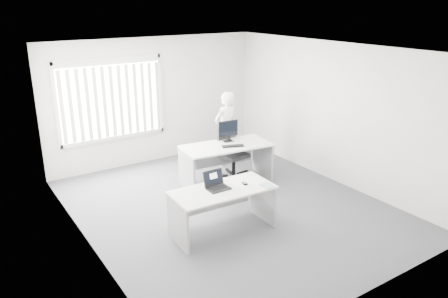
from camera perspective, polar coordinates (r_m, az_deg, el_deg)
ground at (r=7.98m, az=0.66°, el=-7.52°), size 6.00×6.00×0.00m
wall_back at (r=10.00m, az=-9.07°, el=6.27°), size 5.00×0.02×2.80m
wall_front at (r=5.41m, az=18.95°, el=-5.68°), size 5.00×0.02×2.80m
wall_left at (r=6.47m, az=-17.95°, el=-1.52°), size 0.02×6.00×2.80m
wall_right at (r=9.06m, az=13.94°, el=4.62°), size 0.02×6.00×2.80m
ceiling at (r=7.18m, az=0.74°, el=12.89°), size 5.00×6.00×0.02m
window at (r=9.58m, az=-14.47°, el=6.26°), size 2.32×0.06×1.76m
blinds at (r=9.53m, az=-14.33°, el=6.02°), size 2.20×0.10×1.50m
desk_near at (r=6.96m, az=-0.17°, el=-6.80°), size 1.66×0.83×0.74m
desk_far at (r=8.77m, az=0.30°, el=-0.88°), size 1.86×1.03×0.81m
office_chair at (r=9.14m, az=1.04°, el=-1.56°), size 0.72×0.72×1.15m
person at (r=9.68m, az=0.24°, el=2.64°), size 0.67×0.49×1.68m
laptop at (r=6.81m, az=-0.73°, el=-4.22°), size 0.35×0.31×0.27m
paper_sheet at (r=7.06m, az=2.82°, el=-4.58°), size 0.37×0.30×0.00m
mouse at (r=7.04m, az=2.73°, el=-4.44°), size 0.09×0.12×0.04m
booklet at (r=7.02m, az=5.63°, el=-4.76°), size 0.17×0.23×0.01m
keyboard at (r=8.61m, az=1.17°, el=0.40°), size 0.46×0.29×0.02m
monitor at (r=8.85m, az=0.53°, el=2.35°), size 0.45×0.18×0.44m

